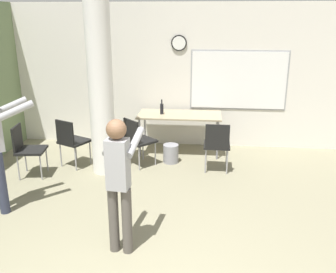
{
  "coord_description": "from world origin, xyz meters",
  "views": [
    {
      "loc": [
        0.39,
        -2.35,
        2.57
      ],
      "look_at": [
        -0.09,
        2.34,
        1.03
      ],
      "focal_mm": 40.0,
      "sensor_mm": 36.0,
      "label": 1
    }
  ],
  "objects_px": {
    "bottle_on_table": "(162,109)",
    "chair_by_left_wall": "(27,147)",
    "folding_table": "(180,117)",
    "chair_table_left": "(137,138)",
    "person_playing_front": "(119,176)",
    "chair_near_pillar": "(71,139)",
    "chair_table_right": "(217,143)"
  },
  "relations": [
    {
      "from": "bottle_on_table",
      "to": "chair_by_left_wall",
      "type": "distance_m",
      "value": 2.5
    },
    {
      "from": "folding_table",
      "to": "chair_table_left",
      "type": "distance_m",
      "value": 1.04
    },
    {
      "from": "bottle_on_table",
      "to": "chair_by_left_wall",
      "type": "bearing_deg",
      "value": -146.72
    },
    {
      "from": "chair_by_left_wall",
      "to": "person_playing_front",
      "type": "xyz_separation_m",
      "value": [
        1.99,
        -1.87,
        0.41
      ]
    },
    {
      "from": "bottle_on_table",
      "to": "folding_table",
      "type": "bearing_deg",
      "value": 3.71
    },
    {
      "from": "folding_table",
      "to": "chair_table_left",
      "type": "xyz_separation_m",
      "value": [
        -0.68,
        -0.76,
        -0.2
      ]
    },
    {
      "from": "chair_near_pillar",
      "to": "chair_by_left_wall",
      "type": "xyz_separation_m",
      "value": [
        -0.59,
        -0.46,
        0.0
      ]
    },
    {
      "from": "chair_table_right",
      "to": "chair_table_left",
      "type": "bearing_deg",
      "value": 175.74
    },
    {
      "from": "person_playing_front",
      "to": "chair_table_right",
      "type": "bearing_deg",
      "value": 64.99
    },
    {
      "from": "chair_table_left",
      "to": "chair_table_right",
      "type": "height_order",
      "value": "same"
    },
    {
      "from": "chair_near_pillar",
      "to": "chair_table_right",
      "type": "height_order",
      "value": "same"
    },
    {
      "from": "chair_table_left",
      "to": "person_playing_front",
      "type": "height_order",
      "value": "person_playing_front"
    },
    {
      "from": "bottle_on_table",
      "to": "chair_table_left",
      "type": "distance_m",
      "value": 0.89
    },
    {
      "from": "folding_table",
      "to": "chair_near_pillar",
      "type": "bearing_deg",
      "value": -153.05
    },
    {
      "from": "chair_by_left_wall",
      "to": "chair_table_right",
      "type": "relative_size",
      "value": 1.0
    },
    {
      "from": "chair_near_pillar",
      "to": "chair_table_left",
      "type": "xyz_separation_m",
      "value": [
        1.14,
        0.16,
        0.0
      ]
    },
    {
      "from": "folding_table",
      "to": "chair_by_left_wall",
      "type": "bearing_deg",
      "value": -150.18
    },
    {
      "from": "chair_by_left_wall",
      "to": "bottle_on_table",
      "type": "bearing_deg",
      "value": 33.28
    },
    {
      "from": "folding_table",
      "to": "person_playing_front",
      "type": "xyz_separation_m",
      "value": [
        -0.42,
        -3.25,
        0.2
      ]
    },
    {
      "from": "folding_table",
      "to": "chair_table_right",
      "type": "xyz_separation_m",
      "value": [
        0.7,
        -0.87,
        -0.2
      ]
    },
    {
      "from": "folding_table",
      "to": "chair_by_left_wall",
      "type": "xyz_separation_m",
      "value": [
        -2.41,
        -1.38,
        -0.2
      ]
    },
    {
      "from": "bottle_on_table",
      "to": "chair_table_left",
      "type": "relative_size",
      "value": 0.32
    },
    {
      "from": "chair_table_left",
      "to": "person_playing_front",
      "type": "xyz_separation_m",
      "value": [
        0.26,
        -2.49,
        0.41
      ]
    },
    {
      "from": "folding_table",
      "to": "person_playing_front",
      "type": "relative_size",
      "value": 1.01
    },
    {
      "from": "folding_table",
      "to": "chair_by_left_wall",
      "type": "relative_size",
      "value": 1.81
    },
    {
      "from": "chair_near_pillar",
      "to": "person_playing_front",
      "type": "relative_size",
      "value": 0.56
    },
    {
      "from": "chair_by_left_wall",
      "to": "chair_near_pillar",
      "type": "bearing_deg",
      "value": 37.65
    },
    {
      "from": "bottle_on_table",
      "to": "chair_near_pillar",
      "type": "relative_size",
      "value": 0.32
    },
    {
      "from": "chair_near_pillar",
      "to": "chair_by_left_wall",
      "type": "bearing_deg",
      "value": -142.35
    },
    {
      "from": "chair_table_left",
      "to": "person_playing_front",
      "type": "bearing_deg",
      "value": -83.97
    },
    {
      "from": "folding_table",
      "to": "chair_near_pillar",
      "type": "height_order",
      "value": "chair_near_pillar"
    },
    {
      "from": "chair_table_right",
      "to": "person_playing_front",
      "type": "bearing_deg",
      "value": -115.01
    }
  ]
}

